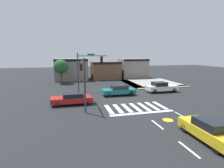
{
  "coord_description": "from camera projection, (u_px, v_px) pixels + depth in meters",
  "views": [
    {
      "loc": [
        -7.01,
        -22.1,
        5.82
      ],
      "look_at": [
        -1.28,
        1.13,
        1.73
      ],
      "focal_mm": 28.2,
      "sensor_mm": 36.0,
      "label": 1
    }
  ],
  "objects": [
    {
      "name": "ground_plane",
      "position": [
        123.0,
        98.0,
        23.79
      ],
      "size": [
        120.0,
        120.0,
        0.0
      ],
      "primitive_type": "plane",
      "color": "#232628"
    },
    {
      "name": "crosswalk_near",
      "position": [
        135.0,
        107.0,
        19.48
      ],
      "size": [
        6.48,
        3.18,
        0.01
      ],
      "color": "silver",
      "rests_on": "ground_plane"
    },
    {
      "name": "lane_markings",
      "position": [
        195.0,
        141.0,
        11.85
      ],
      "size": [
        6.8,
        24.25,
        0.01
      ],
      "color": "white",
      "rests_on": "ground_plane"
    },
    {
      "name": "bike_detector_marking",
      "position": [
        168.0,
        120.0,
        15.7
      ],
      "size": [
        0.93,
        0.93,
        0.01
      ],
      "color": "yellow",
      "rests_on": "ground_plane"
    },
    {
      "name": "curb_corner_northeast",
      "position": [
        150.0,
        83.0,
        34.79
      ],
      "size": [
        10.0,
        10.6,
        0.15
      ],
      "color": "#9E998E",
      "rests_on": "ground_plane"
    },
    {
      "name": "storefront_row",
      "position": [
        102.0,
        69.0,
        41.6
      ],
      "size": [
        21.41,
        5.9,
        4.77
      ],
      "color": "gray",
      "rests_on": "ground_plane"
    },
    {
      "name": "traffic_signal_northwest",
      "position": [
        88.0,
        65.0,
        27.73
      ],
      "size": [
        4.72,
        0.32,
        6.0
      ],
      "color": "#383A3D",
      "rests_on": "ground_plane"
    },
    {
      "name": "traffic_signal_southwest",
      "position": [
        83.0,
        73.0,
        19.08
      ],
      "size": [
        0.32,
        5.72,
        5.45
      ],
      "rotation": [
        0.0,
        0.0,
        1.57
      ],
      "color": "#383A3D",
      "rests_on": "ground_plane"
    },
    {
      "name": "car_red",
      "position": [
        72.0,
        98.0,
        20.52
      ],
      "size": [
        4.68,
        1.92,
        1.35
      ],
      "rotation": [
        0.0,
        0.0,
        3.14
      ],
      "color": "red",
      "rests_on": "ground_plane"
    },
    {
      "name": "car_teal",
      "position": [
        119.0,
        90.0,
        24.94
      ],
      "size": [
        4.6,
        1.77,
        1.49
      ],
      "color": "#196B70",
      "rests_on": "ground_plane"
    },
    {
      "name": "car_yellow",
      "position": [
        210.0,
        130.0,
        11.91
      ],
      "size": [
        1.88,
        4.43,
        1.5
      ],
      "rotation": [
        0.0,
        0.0,
        1.57
      ],
      "color": "gold",
      "rests_on": "ground_plane"
    },
    {
      "name": "car_white",
      "position": [
        161.0,
        87.0,
        27.21
      ],
      "size": [
        4.78,
        1.91,
        1.58
      ],
      "color": "white",
      "rests_on": "ground_plane"
    },
    {
      "name": "roadside_tree",
      "position": [
        61.0,
        67.0,
        34.61
      ],
      "size": [
        2.77,
        2.77,
        4.79
      ],
      "color": "#4C3823",
      "rests_on": "ground_plane"
    }
  ]
}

